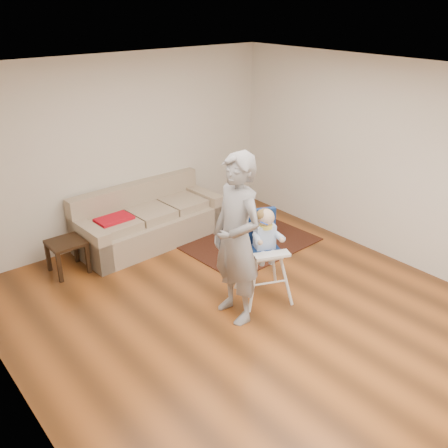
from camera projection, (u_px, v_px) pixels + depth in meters
ground at (245, 312)px, 5.86m from camera, size 5.50×5.50×0.00m
room_envelope at (217, 148)px, 5.45m from camera, size 5.04×5.52×2.72m
sofa at (149, 216)px, 7.38m from camera, size 2.22×1.01×0.84m
side_table at (68, 257)px, 6.64m from camera, size 0.45×0.45×0.45m
area_rug at (249, 242)px, 7.51m from camera, size 1.92×1.48×0.01m
ride_on_toy at (258, 223)px, 7.59m from camera, size 0.46×0.38×0.44m
toy_ball at (238, 257)px, 6.91m from camera, size 0.16×0.16×0.16m
high_chair at (264, 256)px, 5.94m from camera, size 0.71×0.71×1.18m
adult at (237, 240)px, 5.42m from camera, size 0.51×0.74×1.96m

